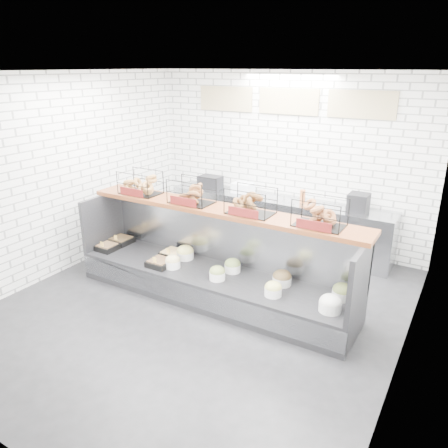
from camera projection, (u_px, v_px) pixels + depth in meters
The scene contains 5 objects.
ground at pixel (200, 307), 5.87m from camera, with size 5.50×5.50×0.00m, color black.
room_shell at pixel (223, 148), 5.65m from camera, with size 5.02×5.51×3.01m.
display_case at pixel (215, 275), 6.03m from camera, with size 4.00×0.90×1.20m.
bagel_shelf at pixel (220, 200), 5.82m from camera, with size 4.10×0.50×0.40m.
prep_counter at pixel (276, 222), 7.68m from camera, with size 4.00×0.60×1.20m.
Camera 1 is at (2.89, -4.26, 3.06)m, focal length 35.00 mm.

